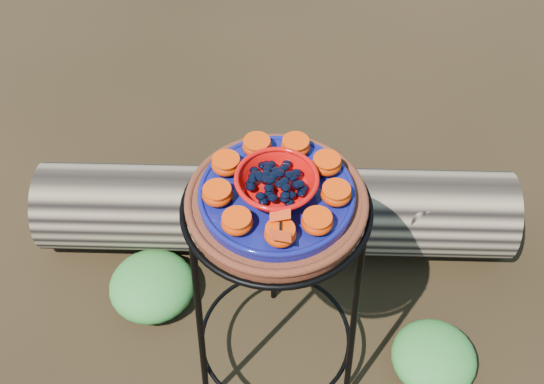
{
  "coord_description": "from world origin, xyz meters",
  "views": [
    {
      "loc": [
        -0.03,
        -0.89,
        1.8
      ],
      "look_at": [
        -0.01,
        0.0,
        0.75
      ],
      "focal_mm": 45.0,
      "sensor_mm": 36.0,
      "label": 1
    }
  ],
  "objects_px": {
    "terracotta_saucer": "(277,203)",
    "red_bowl": "(277,185)",
    "plant_stand": "(276,297)",
    "cobalt_plate": "(277,195)",
    "driftwood_log": "(275,210)"
  },
  "relations": [
    {
      "from": "driftwood_log",
      "to": "plant_stand",
      "type": "bearing_deg",
      "value": -91.31
    },
    {
      "from": "red_bowl",
      "to": "plant_stand",
      "type": "bearing_deg",
      "value": 0.0
    },
    {
      "from": "terracotta_saucer",
      "to": "driftwood_log",
      "type": "relative_size",
      "value": 0.25
    },
    {
      "from": "terracotta_saucer",
      "to": "red_bowl",
      "type": "relative_size",
      "value": 2.33
    },
    {
      "from": "plant_stand",
      "to": "red_bowl",
      "type": "bearing_deg",
      "value": 0.0
    },
    {
      "from": "plant_stand",
      "to": "driftwood_log",
      "type": "height_order",
      "value": "plant_stand"
    },
    {
      "from": "cobalt_plate",
      "to": "terracotta_saucer",
      "type": "bearing_deg",
      "value": 0.0
    },
    {
      "from": "terracotta_saucer",
      "to": "red_bowl",
      "type": "distance_m",
      "value": 0.06
    },
    {
      "from": "plant_stand",
      "to": "driftwood_log",
      "type": "distance_m",
      "value": 0.5
    },
    {
      "from": "plant_stand",
      "to": "cobalt_plate",
      "type": "bearing_deg",
      "value": 0.0
    },
    {
      "from": "red_bowl",
      "to": "driftwood_log",
      "type": "distance_m",
      "value": 0.78
    },
    {
      "from": "terracotta_saucer",
      "to": "driftwood_log",
      "type": "bearing_deg",
      "value": 88.69
    },
    {
      "from": "plant_stand",
      "to": "terracotta_saucer",
      "type": "height_order",
      "value": "terracotta_saucer"
    },
    {
      "from": "red_bowl",
      "to": "driftwood_log",
      "type": "xyz_separation_m",
      "value": [
        0.01,
        0.45,
        -0.64
      ]
    },
    {
      "from": "cobalt_plate",
      "to": "red_bowl",
      "type": "distance_m",
      "value": 0.03
    }
  ]
}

